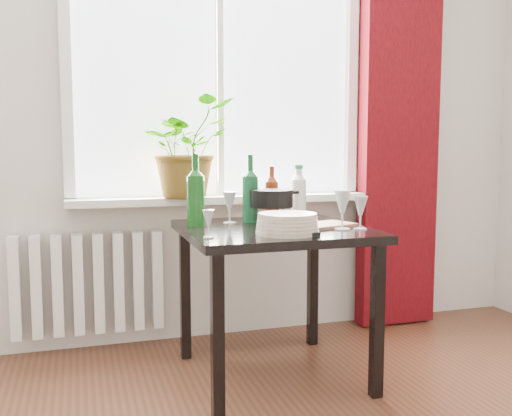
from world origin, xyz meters
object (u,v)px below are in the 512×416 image
object	(u,v)px
plate_stack	(287,224)
cutting_board	(325,225)
wineglass_far_right	(360,212)
wine_bottle_right	(250,188)
potted_plant	(186,147)
bottle_amber	(272,192)
wineglass_front_right	(342,209)
wineglass_back_center	(283,205)
cleaning_bottle	(298,191)
wineglass_back_left	(230,207)
tv_remote	(303,233)
fondue_pot	(271,206)
wine_bottle_left	(196,189)
wineglass_front_left	(208,224)
radiator	(89,283)
table	(273,246)

from	to	relation	value
plate_stack	cutting_board	size ratio (longest dim) A/B	1.03
wineglass_far_right	plate_stack	size ratio (longest dim) A/B	0.58
wine_bottle_right	potted_plant	bearing A→B (deg)	129.07
bottle_amber	cutting_board	bearing A→B (deg)	-67.78
potted_plant	wineglass_front_right	xyz separation A→B (m)	(0.59, -0.72, -0.29)
potted_plant	wineglass_back_center	bearing A→B (deg)	-39.74
cleaning_bottle	wineglass_back_center	xyz separation A→B (m)	(-0.14, -0.13, -0.06)
wineglass_far_right	wine_bottle_right	bearing A→B (deg)	134.39
wineglass_back_left	tv_remote	xyz separation A→B (m)	(0.21, -0.45, -0.07)
plate_stack	fondue_pot	world-z (taller)	fondue_pot
wine_bottle_left	wineglass_front_left	distance (m)	0.40
wine_bottle_left	wineglass_back_left	xyz separation A→B (m)	(0.18, 0.04, -0.10)
wineglass_back_center	cutting_board	size ratio (longest dim) A/B	0.63
potted_plant	wineglass_back_center	world-z (taller)	potted_plant
wine_bottle_left	potted_plant	bearing A→B (deg)	85.89
radiator	table	bearing A→B (deg)	-36.54
wineglass_front_left	plate_stack	bearing A→B (deg)	1.54
wineglass_back_center	fondue_pot	bearing A→B (deg)	-154.74
radiator	potted_plant	size ratio (longest dim) A/B	1.45
table	fondue_pot	world-z (taller)	fondue_pot
wine_bottle_left	wineglass_front_left	world-z (taller)	wine_bottle_left
wine_bottle_left	bottle_amber	bearing A→B (deg)	19.55
cutting_board	bottle_amber	bearing A→B (deg)	112.22
radiator	table	distance (m)	1.09
wineglass_far_right	wineglass_front_left	distance (m)	0.73
radiator	wine_bottle_right	bearing A→B (deg)	-27.68
radiator	wineglass_far_right	bearing A→B (deg)	-34.69
wine_bottle_right	wineglass_front_left	xyz separation A→B (m)	(-0.32, -0.45, -0.11)
plate_stack	wineglass_back_center	bearing A→B (deg)	72.42
radiator	wineglass_back_center	bearing A→B (deg)	-25.00
cutting_board	wineglass_front_right	bearing A→B (deg)	-75.37
wineglass_front_left	fondue_pot	xyz separation A→B (m)	(0.41, 0.38, 0.02)
table	wineglass_front_left	world-z (taller)	wineglass_front_left
wineglass_front_right	tv_remote	xyz separation A→B (m)	(-0.23, -0.09, -0.09)
wine_bottle_right	tv_remote	distance (m)	0.51
wineglass_front_right	wineglass_far_right	distance (m)	0.09
radiator	tv_remote	xyz separation A→B (m)	(0.89, -0.90, 0.37)
wineglass_far_right	cutting_board	xyz separation A→B (m)	(-0.11, 0.14, -0.07)
table	wineglass_front_right	bearing A→B (deg)	-33.34
cleaning_bottle	wineglass_front_left	world-z (taller)	cleaning_bottle
wine_bottle_right	tv_remote	size ratio (longest dim) A/B	2.08
wineglass_back_center	wineglass_front_left	bearing A→B (deg)	-139.37
wineglass_back_center	potted_plant	bearing A→B (deg)	140.26
wine_bottle_right	wineglass_far_right	xyz separation A→B (m)	(0.41, -0.42, -0.09)
potted_plant	bottle_amber	distance (m)	0.53
radiator	wine_bottle_right	world-z (taller)	wine_bottle_right
radiator	wine_bottle_right	xyz separation A→B (m)	(0.80, -0.42, 0.54)
potted_plant	fondue_pot	world-z (taller)	potted_plant
wine_bottle_left	plate_stack	size ratio (longest dim) A/B	1.28
table	plate_stack	bearing A→B (deg)	-93.33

